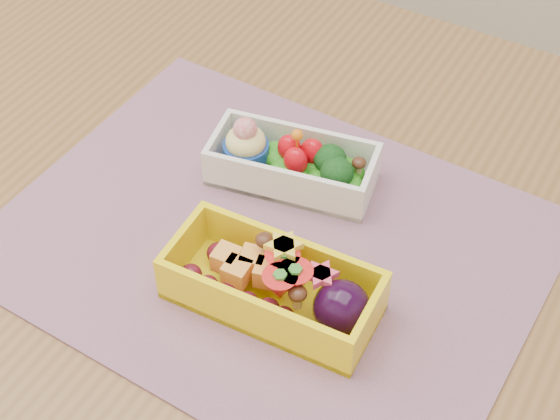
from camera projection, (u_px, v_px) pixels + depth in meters
The scene contains 4 objects.
table at pixel (305, 340), 0.77m from camera, with size 1.20×0.80×0.75m.
placemat at pixel (270, 242), 0.72m from camera, with size 0.45×0.34×0.00m, color #A47185.
bento_white at pixel (292, 164), 0.75m from camera, with size 0.16×0.09×0.06m.
bento_yellow at pixel (276, 286), 0.65m from camera, with size 0.17×0.08×0.06m.
Camera 1 is at (0.20, -0.39, 1.29)m, focal length 53.60 mm.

